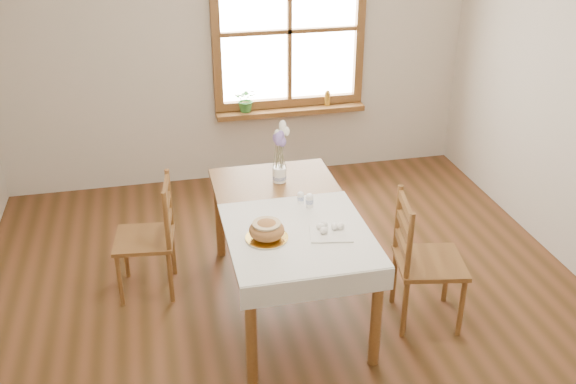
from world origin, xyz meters
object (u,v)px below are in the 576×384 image
flower_vase (279,175)px  bread_plate (267,238)px  chair_left (144,237)px  dining_table (288,223)px  chair_right (430,261)px

flower_vase → bread_plate: bearing=-107.5°
chair_left → flower_vase: 1.08m
chair_left → flower_vase: bearing=99.9°
dining_table → flower_vase: 0.48m
dining_table → flower_vase: (0.04, 0.45, 0.14)m
chair_left → chair_right: 2.02m
bread_plate → chair_left: bearing=136.7°
bread_plate → flower_vase: bearing=72.5°
chair_left → bread_plate: (0.77, -0.72, 0.32)m
flower_vase → chair_right: bearing=-44.5°
chair_right → bread_plate: bearing=97.8°
dining_table → bread_plate: size_ratio=6.15×
dining_table → bread_plate: bearing=-122.4°
chair_left → dining_table: bearing=74.6°
dining_table → chair_right: bearing=-23.3°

